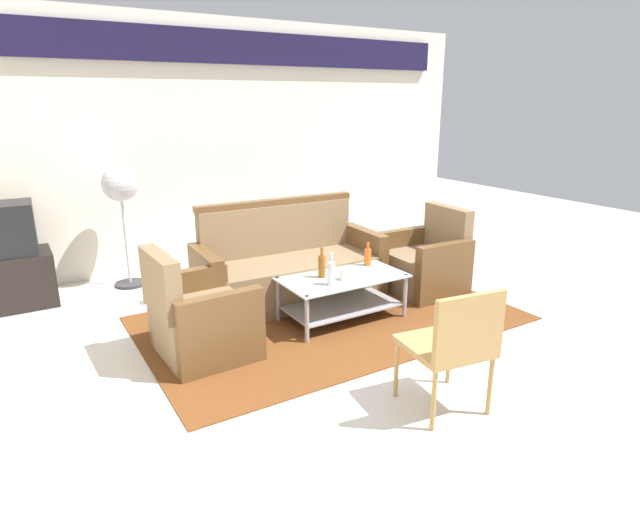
{
  "coord_description": "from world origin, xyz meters",
  "views": [
    {
      "loc": [
        -2.47,
        -3.0,
        1.91
      ],
      "look_at": [
        -0.28,
        0.63,
        0.65
      ],
      "focal_mm": 29.63,
      "sensor_mm": 36.0,
      "label": 1
    }
  ],
  "objects_px": {
    "cup": "(344,274)",
    "tv_stand": "(8,281)",
    "coffee_table": "(342,291)",
    "bottle_orange": "(368,257)",
    "bottle_clear": "(331,273)",
    "bottle_brown": "(322,266)",
    "couch": "(289,270)",
    "armchair_left": "(200,320)",
    "pedestal_fan": "(121,191)",
    "wicker_chair": "(454,341)",
    "armchair_right": "(425,264)"
  },
  "relations": [
    {
      "from": "bottle_orange",
      "to": "bottle_clear",
      "type": "relative_size",
      "value": 0.78
    },
    {
      "from": "armchair_left",
      "to": "tv_stand",
      "type": "height_order",
      "value": "armchair_left"
    },
    {
      "from": "coffee_table",
      "to": "bottle_clear",
      "type": "bearing_deg",
      "value": -145.8
    },
    {
      "from": "bottle_clear",
      "to": "bottle_brown",
      "type": "bearing_deg",
      "value": 80.0
    },
    {
      "from": "couch",
      "to": "tv_stand",
      "type": "relative_size",
      "value": 2.28
    },
    {
      "from": "cup",
      "to": "coffee_table",
      "type": "bearing_deg",
      "value": 66.51
    },
    {
      "from": "cup",
      "to": "tv_stand",
      "type": "bearing_deg",
      "value": 141.79
    },
    {
      "from": "bottle_orange",
      "to": "cup",
      "type": "bearing_deg",
      "value": -151.14
    },
    {
      "from": "cup",
      "to": "pedestal_fan",
      "type": "relative_size",
      "value": 0.08
    },
    {
      "from": "couch",
      "to": "coffee_table",
      "type": "bearing_deg",
      "value": 107.16
    },
    {
      "from": "coffee_table",
      "to": "bottle_brown",
      "type": "relative_size",
      "value": 4.02
    },
    {
      "from": "bottle_orange",
      "to": "tv_stand",
      "type": "relative_size",
      "value": 0.28
    },
    {
      "from": "cup",
      "to": "bottle_clear",
      "type": "bearing_deg",
      "value": -162.3
    },
    {
      "from": "coffee_table",
      "to": "bottle_clear",
      "type": "height_order",
      "value": "bottle_clear"
    },
    {
      "from": "armchair_right",
      "to": "wicker_chair",
      "type": "height_order",
      "value": "armchair_right"
    },
    {
      "from": "armchair_left",
      "to": "pedestal_fan",
      "type": "height_order",
      "value": "pedestal_fan"
    },
    {
      "from": "armchair_right",
      "to": "cup",
      "type": "relative_size",
      "value": 8.5
    },
    {
      "from": "coffee_table",
      "to": "bottle_orange",
      "type": "height_order",
      "value": "bottle_orange"
    },
    {
      "from": "coffee_table",
      "to": "wicker_chair",
      "type": "height_order",
      "value": "wicker_chair"
    },
    {
      "from": "coffee_table",
      "to": "wicker_chair",
      "type": "bearing_deg",
      "value": -98.29
    },
    {
      "from": "coffee_table",
      "to": "bottle_brown",
      "type": "bearing_deg",
      "value": 156.66
    },
    {
      "from": "bottle_brown",
      "to": "wicker_chair",
      "type": "height_order",
      "value": "wicker_chair"
    },
    {
      "from": "armchair_left",
      "to": "cup",
      "type": "height_order",
      "value": "armchair_left"
    },
    {
      "from": "cup",
      "to": "tv_stand",
      "type": "height_order",
      "value": "tv_stand"
    },
    {
      "from": "armchair_left",
      "to": "tv_stand",
      "type": "bearing_deg",
      "value": -149.11
    },
    {
      "from": "armchair_left",
      "to": "bottle_brown",
      "type": "distance_m",
      "value": 1.16
    },
    {
      "from": "cup",
      "to": "wicker_chair",
      "type": "xyz_separation_m",
      "value": [
        -0.19,
        -1.5,
        0.03
      ]
    },
    {
      "from": "bottle_brown",
      "to": "pedestal_fan",
      "type": "height_order",
      "value": "pedestal_fan"
    },
    {
      "from": "tv_stand",
      "to": "wicker_chair",
      "type": "xyz_separation_m",
      "value": [
        2.31,
        -3.46,
        0.23
      ]
    },
    {
      "from": "armchair_left",
      "to": "coffee_table",
      "type": "xyz_separation_m",
      "value": [
        1.31,
        -0.0,
        -0.02
      ]
    },
    {
      "from": "bottle_brown",
      "to": "armchair_left",
      "type": "bearing_deg",
      "value": -176.55
    },
    {
      "from": "tv_stand",
      "to": "wicker_chair",
      "type": "height_order",
      "value": "wicker_chair"
    },
    {
      "from": "couch",
      "to": "pedestal_fan",
      "type": "relative_size",
      "value": 1.44
    },
    {
      "from": "couch",
      "to": "pedestal_fan",
      "type": "height_order",
      "value": "pedestal_fan"
    },
    {
      "from": "bottle_brown",
      "to": "armchair_right",
      "type": "bearing_deg",
      "value": 4.68
    },
    {
      "from": "bottle_brown",
      "to": "tv_stand",
      "type": "relative_size",
      "value": 0.34
    },
    {
      "from": "armchair_left",
      "to": "cup",
      "type": "relative_size",
      "value": 8.5
    },
    {
      "from": "armchair_right",
      "to": "tv_stand",
      "type": "relative_size",
      "value": 1.06
    },
    {
      "from": "bottle_orange",
      "to": "pedestal_fan",
      "type": "distance_m",
      "value": 2.6
    },
    {
      "from": "armchair_left",
      "to": "armchair_right",
      "type": "distance_m",
      "value": 2.45
    },
    {
      "from": "cup",
      "to": "pedestal_fan",
      "type": "bearing_deg",
      "value": 124.56
    },
    {
      "from": "cup",
      "to": "pedestal_fan",
      "type": "xyz_separation_m",
      "value": [
        -1.39,
        2.02,
        0.55
      ]
    },
    {
      "from": "bottle_orange",
      "to": "armchair_right",
      "type": "bearing_deg",
      "value": 2.49
    },
    {
      "from": "cup",
      "to": "armchair_right",
      "type": "bearing_deg",
      "value": 12.64
    },
    {
      "from": "wicker_chair",
      "to": "couch",
      "type": "bearing_deg",
      "value": 96.5
    },
    {
      "from": "bottle_clear",
      "to": "wicker_chair",
      "type": "height_order",
      "value": "wicker_chair"
    },
    {
      "from": "bottle_orange",
      "to": "bottle_clear",
      "type": "height_order",
      "value": "bottle_clear"
    },
    {
      "from": "armchair_left",
      "to": "coffee_table",
      "type": "bearing_deg",
      "value": 87.49
    },
    {
      "from": "bottle_clear",
      "to": "cup",
      "type": "distance_m",
      "value": 0.18
    },
    {
      "from": "tv_stand",
      "to": "armchair_right",
      "type": "bearing_deg",
      "value": -24.88
    }
  ]
}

